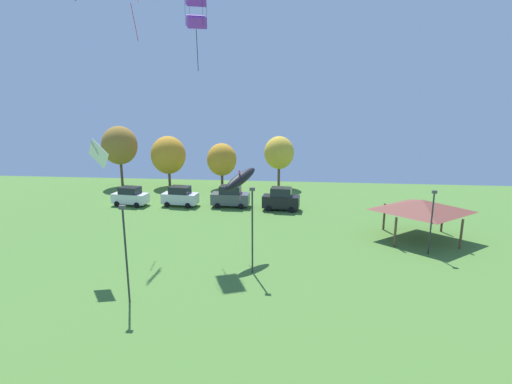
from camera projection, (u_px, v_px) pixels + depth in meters
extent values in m
ellipsoid|color=black|center=(240.00, 179.00, 31.03)|extent=(2.68, 3.77, 1.93)
cube|color=#E54C93|center=(240.00, 176.00, 30.97)|extent=(0.28, 0.37, 1.03)
cylinder|color=#E54C93|center=(240.00, 194.00, 31.30)|extent=(0.14, 0.18, 0.95)
cube|color=white|center=(98.00, 154.00, 28.02)|extent=(2.06, 1.18, 2.26)
cylinder|color=black|center=(98.00, 154.00, 28.00)|extent=(0.67, 0.64, 1.96)
cube|color=purple|center=(196.00, 0.00, 32.85)|extent=(2.06, 2.17, 1.29)
cube|color=purple|center=(196.00, 22.00, 33.23)|extent=(2.06, 2.17, 1.29)
cylinder|color=black|center=(185.00, 9.00, 32.41)|extent=(0.02, 0.02, 2.53)
cylinder|color=black|center=(203.00, 9.00, 32.26)|extent=(0.02, 0.02, 2.53)
cylinder|color=black|center=(190.00, 13.00, 33.82)|extent=(0.02, 0.02, 2.53)
cylinder|color=black|center=(207.00, 13.00, 33.67)|extent=(0.02, 0.02, 2.53)
cylinder|color=black|center=(197.00, 50.00, 33.74)|extent=(0.24, 0.51, 3.39)
cylinder|color=red|center=(134.00, 22.00, 35.74)|extent=(0.49, 0.21, 3.21)
cube|color=silver|center=(130.00, 198.00, 46.93)|extent=(4.30, 2.28, 1.12)
cube|color=#1E232D|center=(130.00, 190.00, 46.71)|extent=(2.45, 1.89, 0.78)
cylinder|color=black|center=(137.00, 205.00, 45.94)|extent=(0.66, 0.30, 0.64)
cylinder|color=black|center=(144.00, 202.00, 47.59)|extent=(0.66, 0.30, 0.64)
cylinder|color=black|center=(117.00, 204.00, 46.52)|extent=(0.66, 0.30, 0.64)
cylinder|color=black|center=(125.00, 200.00, 48.17)|extent=(0.66, 0.30, 0.64)
cube|color=silver|center=(180.00, 198.00, 46.67)|extent=(4.27, 2.20, 1.20)
cube|color=#1E232D|center=(180.00, 190.00, 46.44)|extent=(2.42, 1.86, 0.84)
cylinder|color=black|center=(188.00, 206.00, 45.70)|extent=(0.66, 0.29, 0.64)
cylinder|color=black|center=(193.00, 202.00, 47.39)|extent=(0.66, 0.29, 0.64)
cylinder|color=black|center=(167.00, 205.00, 46.21)|extent=(0.66, 0.29, 0.64)
cylinder|color=black|center=(173.00, 201.00, 47.91)|extent=(0.66, 0.29, 0.64)
cube|color=#4C5156|center=(230.00, 199.00, 46.31)|extent=(4.36, 1.87, 1.28)
cube|color=#1E232D|center=(230.00, 190.00, 46.06)|extent=(2.40, 1.72, 0.90)
cylinder|color=black|center=(241.00, 206.00, 45.42)|extent=(0.64, 0.22, 0.64)
cylinder|color=black|center=(243.00, 202.00, 47.23)|extent=(0.64, 0.22, 0.64)
cylinder|color=black|center=(217.00, 206.00, 45.68)|extent=(0.64, 0.22, 0.64)
cylinder|color=black|center=(221.00, 202.00, 47.49)|extent=(0.64, 0.22, 0.64)
cube|color=black|center=(281.00, 202.00, 44.92)|extent=(4.24, 2.10, 1.33)
cube|color=#1E232D|center=(281.00, 192.00, 44.66)|extent=(2.39, 1.80, 0.93)
cylinder|color=black|center=(291.00, 210.00, 44.00)|extent=(0.66, 0.28, 0.64)
cylinder|color=black|center=(293.00, 206.00, 45.67)|extent=(0.66, 0.28, 0.64)
cylinder|color=black|center=(269.00, 209.00, 44.47)|extent=(0.66, 0.28, 0.64)
cylinder|color=black|center=(271.00, 205.00, 46.14)|extent=(0.66, 0.28, 0.64)
cylinder|color=brown|center=(395.00, 232.00, 33.68)|extent=(0.20, 0.20, 2.60)
cylinder|color=brown|center=(461.00, 234.00, 33.15)|extent=(0.20, 0.20, 2.60)
cylinder|color=brown|center=(384.00, 217.00, 38.01)|extent=(0.20, 0.20, 2.60)
cylinder|color=brown|center=(442.00, 218.00, 37.49)|extent=(0.20, 0.20, 2.60)
pyramid|color=brown|center=(422.00, 205.00, 35.18)|extent=(6.91, 5.79, 1.00)
cylinder|color=#2D2D33|center=(431.00, 224.00, 31.74)|extent=(0.12, 0.12, 5.04)
cube|color=#4C4C51|center=(435.00, 192.00, 31.14)|extent=(0.36, 0.20, 0.24)
cylinder|color=#2D2D33|center=(126.00, 257.00, 24.03)|extent=(0.12, 0.12, 5.93)
cube|color=#4C4C51|center=(122.00, 207.00, 23.33)|extent=(0.36, 0.20, 0.24)
cylinder|color=#2D2D33|center=(252.00, 233.00, 28.15)|extent=(0.12, 0.12, 6.06)
cube|color=#4C4C51|center=(252.00, 189.00, 27.44)|extent=(0.36, 0.20, 0.24)
cylinder|color=brown|center=(122.00, 172.00, 57.44)|extent=(0.36, 0.36, 4.00)
ellipsoid|color=olive|center=(120.00, 145.00, 56.56)|extent=(4.95, 4.95, 5.44)
cylinder|color=brown|center=(169.00, 177.00, 57.17)|extent=(0.36, 0.36, 2.70)
ellipsoid|color=gold|center=(168.00, 155.00, 56.45)|extent=(4.87, 4.87, 5.35)
cylinder|color=brown|center=(222.00, 179.00, 55.96)|extent=(0.36, 0.36, 2.53)
ellipsoid|color=gold|center=(222.00, 160.00, 55.33)|extent=(4.09, 4.09, 4.50)
cylinder|color=brown|center=(279.00, 175.00, 56.53)|extent=(0.36, 0.36, 3.37)
ellipsoid|color=gold|center=(279.00, 153.00, 55.80)|extent=(4.18, 4.18, 4.59)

